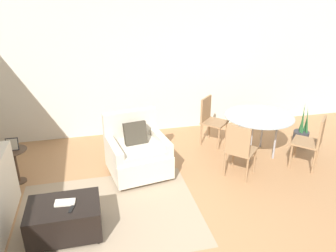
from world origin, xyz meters
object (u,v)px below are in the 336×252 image
(picture_frame, at_px, (12,144))
(tv_remote_primary, at_px, (72,208))
(potted_plant_small, at_px, (301,135))
(dining_chair_near_left, at_px, (239,147))
(side_table, at_px, (15,160))
(dining_table, at_px, (259,120))
(dining_chair_far_left, at_px, (210,117))
(armchair, at_px, (137,153))
(ottoman, at_px, (65,218))
(book_stack, at_px, (65,203))
(dining_chair_near_right, at_px, (313,139))

(picture_frame, bearing_deg, tv_remote_primary, -59.33)
(tv_remote_primary, relative_size, potted_plant_small, 0.20)
(dining_chair_near_left, bearing_deg, side_table, 169.13)
(tv_remote_primary, bearing_deg, dining_chair_near_left, 18.60)
(dining_table, height_order, dining_chair_far_left, dining_chair_far_left)
(armchair, relative_size, ottoman, 1.20)
(ottoman, height_order, dining_chair_far_left, dining_chair_far_left)
(book_stack, bearing_deg, armchair, 49.29)
(dining_chair_far_left, bearing_deg, book_stack, -141.86)
(dining_table, bearing_deg, potted_plant_small, 8.25)
(dining_chair_near_left, bearing_deg, ottoman, -163.98)
(book_stack, distance_m, dining_chair_far_left, 3.24)
(armchair, relative_size, book_stack, 4.14)
(tv_remote_primary, height_order, side_table, side_table)
(book_stack, distance_m, dining_table, 3.48)
(armchair, distance_m, potted_plant_small, 3.19)
(ottoman, height_order, tv_remote_primary, tv_remote_primary)
(book_stack, bearing_deg, dining_table, 23.07)
(book_stack, bearing_deg, dining_chair_far_left, 38.14)
(ottoman, relative_size, potted_plant_small, 1.01)
(book_stack, relative_size, dining_chair_far_left, 0.27)
(dining_chair_near_left, height_order, potted_plant_small, dining_chair_near_left)
(book_stack, distance_m, dining_chair_near_left, 2.65)
(book_stack, bearing_deg, picture_frame, 120.31)
(side_table, xyz_separation_m, dining_chair_far_left, (3.34, 0.64, 0.13))
(book_stack, xyz_separation_m, tv_remote_primary, (0.08, -0.11, -0.01))
(picture_frame, height_order, dining_table, picture_frame)
(potted_plant_small, bearing_deg, dining_table, -171.75)
(dining_table, distance_m, dining_chair_far_left, 0.92)
(dining_chair_near_right, bearing_deg, potted_plant_small, 64.85)
(side_table, height_order, picture_frame, picture_frame)
(dining_chair_far_left, bearing_deg, dining_table, -45.00)
(book_stack, relative_size, dining_chair_near_left, 0.27)
(dining_table, distance_m, dining_chair_near_right, 0.92)
(tv_remote_primary, height_order, dining_table, dining_table)
(picture_frame, relative_size, potted_plant_small, 0.23)
(picture_frame, distance_m, dining_chair_near_right, 4.68)
(side_table, bearing_deg, dining_chair_far_left, 10.89)
(side_table, relative_size, dining_chair_far_left, 0.61)
(ottoman, bearing_deg, side_table, 119.08)
(armchair, distance_m, picture_frame, 1.86)
(book_stack, relative_size, side_table, 0.44)
(dining_table, distance_m, dining_chair_near_left, 0.92)
(armchair, bearing_deg, dining_chair_far_left, 27.86)
(ottoman, height_order, book_stack, book_stack)
(ottoman, bearing_deg, tv_remote_primary, -41.15)
(ottoman, xyz_separation_m, book_stack, (0.03, 0.02, 0.21))
(side_table, relative_size, picture_frame, 2.89)
(tv_remote_primary, bearing_deg, dining_chair_far_left, 40.60)
(side_table, xyz_separation_m, dining_chair_near_left, (3.34, -0.64, 0.13))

